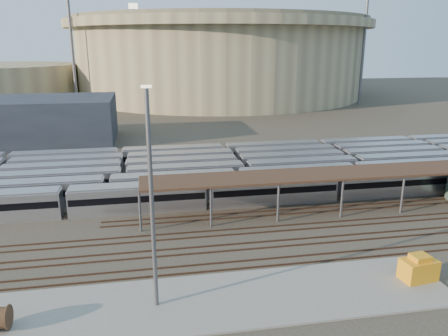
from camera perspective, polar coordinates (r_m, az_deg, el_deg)
The scene contains 14 objects.
ground at distance 53.47m, azimuth -2.09°, elevation -8.21°, with size 420.00×420.00×0.00m, color #383026.
apron at distance 39.87m, azimuth -6.33°, elevation -17.35°, with size 50.00×9.00×0.20m, color gray.
subway_trains at distance 70.99m, azimuth 0.98°, elevation -0.42°, with size 119.24×23.90×3.60m.
inspection_shed at distance 62.01m, azimuth 17.86°, elevation -0.61°, with size 60.30×6.00×5.30m.
empty_tracks at distance 48.96m, azimuth -1.24°, elevation -10.49°, with size 170.00×9.62×0.18m.
stadium at distance 190.98m, azimuth -0.66°, elevation 14.49°, with size 124.00×124.00×32.50m.
secondary_arena at distance 186.64m, azimuth -27.18°, elevation 9.79°, with size 56.00×56.00×14.00m, color tan.
service_building at distance 108.39m, azimuth -25.31°, elevation 5.56°, with size 42.00×20.00×10.00m, color #1E232D.
floodlight_0 at distance 159.95m, azimuth -19.23°, elevation 14.80°, with size 4.00×1.00×38.40m.
floodlight_2 at distance 166.92m, azimuth 17.78°, elevation 14.94°, with size 4.00×1.00×38.40m.
floodlight_3 at distance 208.27m, azimuth -11.53°, elevation 15.47°, with size 4.00×1.00×38.40m.
cable_reel_west at distance 40.21m, azimuth -27.09°, elevation -17.04°, with size 2.01×2.01×1.12m, color #4F371F.
yard_light_pole at distance 35.69m, azimuth -9.42°, elevation -4.39°, with size 0.80×0.36×18.74m.
yellow_equipment at distance 46.45m, azimuth 24.05°, elevation -12.01°, with size 3.25×2.03×2.03m, color orange.
Camera 1 is at (-6.72, -48.24, 22.05)m, focal length 35.00 mm.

